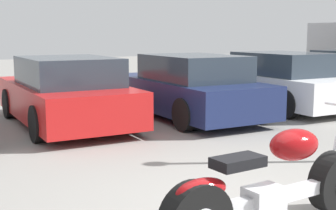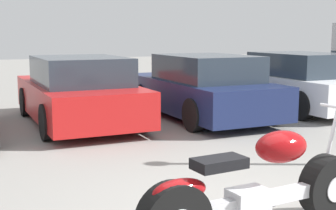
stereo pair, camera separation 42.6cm
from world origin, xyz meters
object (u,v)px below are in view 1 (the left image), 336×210
object	(u,v)px
parked_car_navy	(189,88)
motorcycle	(272,188)
parked_car_red	(66,93)
parked_car_white	(278,82)

from	to	relation	value
parked_car_navy	motorcycle	bearing A→B (deg)	-113.95
parked_car_red	parked_car_white	size ratio (longest dim) A/B	1.00
parked_car_navy	parked_car_white	world-z (taller)	same
motorcycle	parked_car_navy	bearing A→B (deg)	66.05
motorcycle	parked_car_white	world-z (taller)	parked_car_white
parked_car_red	parked_car_navy	world-z (taller)	same
motorcycle	parked_car_white	xyz separation A→B (m)	(4.90, 5.42, 0.21)
motorcycle	parked_car_red	xyz separation A→B (m)	(-0.16, 5.73, 0.21)
parked_car_navy	parked_car_red	bearing A→B (deg)	171.11
parked_car_navy	parked_car_white	size ratio (longest dim) A/B	1.00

